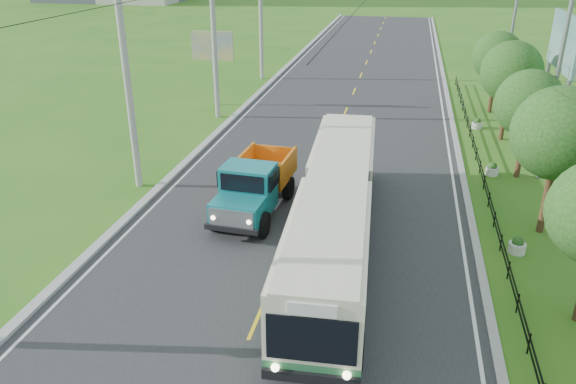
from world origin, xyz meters
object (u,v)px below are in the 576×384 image
(planter_far, at_px, (477,124))
(dump_truck, at_px, (255,182))
(pole_far, at_px, (261,17))
(tree_third, at_px, (559,138))
(pole_near, at_px, (128,82))
(bus, at_px, (336,207))
(tree_fourth, at_px, (529,107))
(billboard_right, at_px, (563,50))
(tree_fifth, at_px, (512,75))
(tree_back, at_px, (498,59))
(streetlight_far, at_px, (509,36))
(pole_mid, at_px, (215,40))
(streetlight_mid, at_px, (553,81))
(billboard_left, at_px, (213,51))
(planter_near, at_px, (517,246))
(planter_mid, at_px, (492,169))

(planter_far, distance_m, dump_truck, 18.13)
(pole_far, xyz_separation_m, tree_third, (18.12, -24.86, -1.11))
(pole_near, height_order, bus, pole_near)
(tree_fourth, relative_size, billboard_right, 0.74)
(tree_fifth, distance_m, bus, 17.45)
(tree_fifth, height_order, dump_truck, tree_fifth)
(tree_fifth, xyz_separation_m, planter_far, (-1.26, 1.86, -3.57))
(tree_back, distance_m, streetlight_far, 2.37)
(tree_third, bearing_deg, pole_mid, 144.64)
(tree_third, height_order, tree_fifth, tree_third)
(streetlight_mid, relative_size, billboard_right, 1.24)
(pole_far, relative_size, tree_fifth, 1.72)
(pole_near, height_order, pole_mid, same)
(pole_near, bearing_deg, tree_third, -2.71)
(pole_far, height_order, tree_third, pole_far)
(planter_far, distance_m, billboard_left, 18.56)
(planter_near, xyz_separation_m, billboard_right, (3.70, 14.00, 5.06))
(pole_near, height_order, streetlight_far, pole_near)
(pole_far, bearing_deg, tree_fifth, -35.36)
(tree_back, distance_m, planter_mid, 12.66)
(planter_near, bearing_deg, streetlight_mid, 75.68)
(pole_mid, height_order, bus, pole_mid)
(planter_mid, xyz_separation_m, billboard_left, (-18.10, 10.00, 3.58))
(billboard_right, distance_m, bus, 18.81)
(streetlight_far, bearing_deg, dump_truck, -121.54)
(tree_fourth, height_order, planter_mid, tree_fourth)
(planter_far, bearing_deg, pole_mid, -176.61)
(dump_truck, bearing_deg, bus, -30.32)
(billboard_left, xyz_separation_m, bus, (11.29, -19.20, -2.05))
(planter_near, xyz_separation_m, dump_truck, (-10.63, 1.35, 1.12))
(tree_third, height_order, tree_back, tree_third)
(planter_far, distance_m, billboard_right, 6.58)
(pole_near, distance_m, planter_mid, 18.23)
(pole_mid, bearing_deg, planter_far, 3.39)
(pole_far, bearing_deg, dump_truck, -76.34)
(pole_far, height_order, billboard_left, pole_far)
(pole_near, bearing_deg, streetlight_far, 45.14)
(pole_mid, relative_size, tree_third, 1.67)
(pole_near, height_order, streetlight_mid, pole_near)
(tree_third, bearing_deg, planter_near, -120.41)
(billboard_right, bearing_deg, streetlight_mid, -105.44)
(streetlight_far, distance_m, dump_truck, 24.48)
(billboard_right, xyz_separation_m, bus, (-10.51, -15.20, -3.52))
(pole_mid, distance_m, tree_third, 22.25)
(pole_mid, height_order, planter_far, pole_mid)
(streetlight_mid, bearing_deg, dump_truck, -152.32)
(pole_near, xyz_separation_m, pole_far, (0.00, 24.00, 0.00))
(planter_far, bearing_deg, tree_back, 73.12)
(tree_third, relative_size, bus, 0.38)
(planter_far, relative_size, billboard_left, 0.13)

